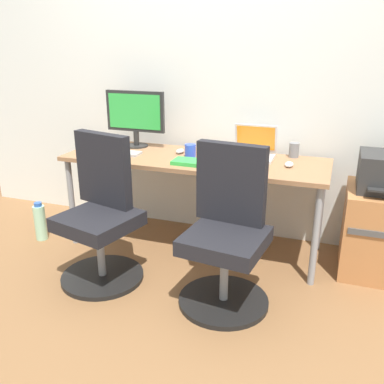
% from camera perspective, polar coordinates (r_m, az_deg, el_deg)
% --- Properties ---
extents(ground_plane, '(5.28, 5.28, 0.00)m').
position_cam_1_polar(ground_plane, '(3.27, 0.29, -7.23)').
color(ground_plane, brown).
extents(back_wall, '(4.40, 0.04, 2.60)m').
position_cam_1_polar(back_wall, '(3.29, 2.67, 16.50)').
color(back_wall, silver).
rests_on(back_wall, ground).
extents(desk, '(1.89, 0.62, 0.70)m').
position_cam_1_polar(desk, '(3.04, 0.32, 3.59)').
color(desk, '#996B47').
rests_on(desk, ground).
extents(office_chair_left, '(0.54, 0.54, 0.94)m').
position_cam_1_polar(office_chair_left, '(2.78, -12.23, -3.20)').
color(office_chair_left, black).
rests_on(office_chair_left, ground).
extents(office_chair_right, '(0.54, 0.54, 0.94)m').
position_cam_1_polar(office_chair_right, '(2.47, 4.74, -5.80)').
color(office_chair_right, black).
rests_on(office_chair_right, ground).
extents(side_cabinet, '(0.48, 0.52, 0.58)m').
position_cam_1_polar(side_cabinet, '(3.09, 24.17, -4.90)').
color(side_cabinet, '#B77542').
rests_on(side_cabinet, ground).
extents(water_bottle_on_floor, '(0.09, 0.09, 0.31)m').
position_cam_1_polar(water_bottle_on_floor, '(3.52, -19.89, -3.84)').
color(water_bottle_on_floor, '#A5D8B2').
rests_on(water_bottle_on_floor, ground).
extents(desktop_monitor, '(0.48, 0.18, 0.43)m').
position_cam_1_polar(desktop_monitor, '(3.33, -7.70, 10.33)').
color(desktop_monitor, '#262626').
rests_on(desktop_monitor, desk).
extents(open_laptop, '(0.31, 0.27, 0.22)m').
position_cam_1_polar(open_laptop, '(3.07, 8.30, 5.76)').
color(open_laptop, silver).
rests_on(open_laptop, desk).
extents(keyboard_by_monitor, '(0.34, 0.12, 0.02)m').
position_cam_1_polar(keyboard_by_monitor, '(3.18, -9.96, 5.32)').
color(keyboard_by_monitor, '#B7B7B7').
rests_on(keyboard_by_monitor, desk).
extents(keyboard_by_laptop, '(0.34, 0.12, 0.02)m').
position_cam_1_polar(keyboard_by_laptop, '(2.71, 6.01, 2.97)').
color(keyboard_by_laptop, '#B7B7B7').
rests_on(keyboard_by_laptop, desk).
extents(mouse_by_monitor, '(0.06, 0.10, 0.03)m').
position_cam_1_polar(mouse_by_monitor, '(3.14, -1.62, 5.57)').
color(mouse_by_monitor, '#B7B7B7').
rests_on(mouse_by_monitor, desk).
extents(mouse_by_laptop, '(0.06, 0.10, 0.03)m').
position_cam_1_polar(mouse_by_laptop, '(2.87, 13.03, 3.68)').
color(mouse_by_laptop, silver).
rests_on(mouse_by_laptop, desk).
extents(coffee_mug, '(0.08, 0.08, 0.09)m').
position_cam_1_polar(coffee_mug, '(3.03, -0.23, 5.62)').
color(coffee_mug, blue).
rests_on(coffee_mug, desk).
extents(pen_cup, '(0.07, 0.07, 0.10)m').
position_cam_1_polar(pen_cup, '(3.11, 13.67, 5.55)').
color(pen_cup, slate).
rests_on(pen_cup, desk).
extents(notebook, '(0.21, 0.15, 0.03)m').
position_cam_1_polar(notebook, '(2.86, -0.48, 4.11)').
color(notebook, green).
rests_on(notebook, desk).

